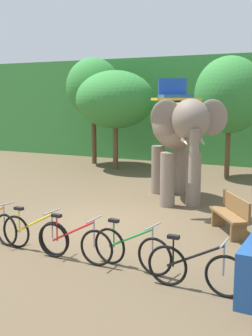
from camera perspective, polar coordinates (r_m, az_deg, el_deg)
name	(u,v)px	position (r m, az deg, el deg)	size (l,w,h in m)	color
ground_plane	(98,223)	(11.07, -3.70, -7.29)	(80.00, 80.00, 0.00)	brown
foliage_hedge	(227,109)	(23.68, 13.25, 7.62)	(36.00, 6.00, 5.18)	#3D8E42
tree_center_left	(93,87)	(20.86, -4.36, 10.64)	(2.59, 2.59, 5.08)	brown
tree_far_left	(115,100)	(19.22, -1.43, 9.08)	(3.49, 3.49, 4.38)	brown
tree_left	(230,95)	(17.45, 13.63, 9.43)	(2.74, 2.74, 4.79)	brown
elephant	(178,130)	(13.04, 6.88, 5.01)	(3.23, 4.05, 3.78)	gray
bike_yellow	(35,234)	(9.15, -12.06, -8.54)	(1.71, 0.52, 0.92)	black
bike_red	(74,242)	(8.49, -6.93, -9.80)	(1.71, 0.52, 0.92)	black
bike_green	(131,250)	(8.05, 0.70, -10.80)	(1.70, 0.52, 0.92)	black
bike_black	(196,269)	(7.29, 9.26, -13.13)	(1.71, 0.52, 0.92)	black
wooden_bench	(231,213)	(10.41, 13.82, -5.88)	(1.19, 1.47, 0.89)	brown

